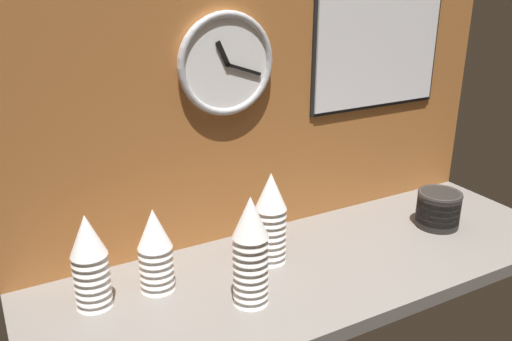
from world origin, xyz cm
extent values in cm
cube|color=slate|center=(0.00, 0.00, -2.00)|extent=(160.00, 56.00, 4.00)
cube|color=#A3602D|center=(0.00, 26.50, 52.50)|extent=(160.00, 3.00, 105.00)
cone|color=white|center=(-59.68, 8.94, 5.30)|extent=(8.92, 8.92, 10.60)
cone|color=white|center=(-59.68, 8.94, 7.32)|extent=(8.92, 8.92, 10.60)
cone|color=white|center=(-59.68, 8.94, 9.34)|extent=(8.92, 8.92, 10.60)
cone|color=white|center=(-59.68, 8.94, 11.36)|extent=(8.92, 8.92, 10.60)
cone|color=white|center=(-59.68, 8.94, 13.38)|extent=(8.92, 8.92, 10.60)
cone|color=white|center=(-59.68, 8.94, 15.40)|extent=(8.92, 8.92, 10.60)
cone|color=white|center=(-59.68, 8.94, 17.42)|extent=(8.92, 8.92, 10.60)
cone|color=white|center=(-59.68, 8.94, 19.44)|extent=(8.92, 8.92, 10.60)
cone|color=white|center=(-43.53, 8.48, 5.30)|extent=(8.92, 8.92, 10.60)
cone|color=white|center=(-43.53, 8.48, 7.32)|extent=(8.92, 8.92, 10.60)
cone|color=white|center=(-43.53, 8.48, 9.34)|extent=(8.92, 8.92, 10.60)
cone|color=white|center=(-43.53, 8.48, 11.36)|extent=(8.92, 8.92, 10.60)
cone|color=white|center=(-43.53, 8.48, 13.38)|extent=(8.92, 8.92, 10.60)
cone|color=white|center=(-43.53, 8.48, 15.40)|extent=(8.92, 8.92, 10.60)
cone|color=white|center=(-43.53, 8.48, 17.42)|extent=(8.92, 8.92, 10.60)
cone|color=white|center=(-25.10, -8.35, 5.30)|extent=(8.92, 8.92, 10.60)
cone|color=white|center=(-25.10, -8.35, 7.32)|extent=(8.92, 8.92, 10.60)
cone|color=white|center=(-25.10, -8.35, 9.34)|extent=(8.92, 8.92, 10.60)
cone|color=white|center=(-25.10, -8.35, 11.36)|extent=(8.92, 8.92, 10.60)
cone|color=white|center=(-25.10, -8.35, 13.38)|extent=(8.92, 8.92, 10.60)
cone|color=white|center=(-25.10, -8.35, 15.40)|extent=(8.92, 8.92, 10.60)
cone|color=white|center=(-25.10, -8.35, 17.42)|extent=(8.92, 8.92, 10.60)
cone|color=white|center=(-25.10, -8.35, 19.44)|extent=(8.92, 8.92, 10.60)
cone|color=white|center=(-25.10, -8.35, 21.46)|extent=(8.92, 8.92, 10.60)
cone|color=white|center=(-25.10, -8.35, 23.48)|extent=(8.92, 8.92, 10.60)
cone|color=white|center=(-10.71, 6.75, 5.30)|extent=(8.92, 8.92, 10.60)
cone|color=white|center=(-10.71, 6.75, 7.32)|extent=(8.92, 8.92, 10.60)
cone|color=white|center=(-10.71, 6.75, 9.34)|extent=(8.92, 8.92, 10.60)
cone|color=white|center=(-10.71, 6.75, 11.36)|extent=(8.92, 8.92, 10.60)
cone|color=white|center=(-10.71, 6.75, 13.38)|extent=(8.92, 8.92, 10.60)
cone|color=white|center=(-10.71, 6.75, 15.40)|extent=(8.92, 8.92, 10.60)
cone|color=white|center=(-10.71, 6.75, 17.42)|extent=(8.92, 8.92, 10.60)
cone|color=white|center=(-10.71, 6.75, 19.44)|extent=(8.92, 8.92, 10.60)
cone|color=white|center=(-10.71, 6.75, 21.46)|extent=(8.92, 8.92, 10.60)
cylinder|color=black|center=(47.51, 0.02, 1.85)|extent=(13.68, 13.68, 3.70)
cylinder|color=black|center=(47.51, 0.02, 3.81)|extent=(13.68, 13.68, 3.70)
cylinder|color=black|center=(47.51, 0.02, 5.77)|extent=(13.68, 13.68, 3.70)
cylinder|color=black|center=(47.51, 0.02, 7.74)|extent=(13.68, 13.68, 3.70)
cylinder|color=black|center=(47.51, 0.02, 9.70)|extent=(13.68, 13.68, 3.70)
torus|color=#302D2A|center=(47.51, 0.02, 10.99)|extent=(13.92, 13.92, 1.33)
cylinder|color=white|center=(-15.38, 23.90, 53.70)|extent=(27.49, 1.80, 27.49)
torus|color=#B2B2B7|center=(-15.38, 23.09, 53.70)|extent=(28.37, 1.98, 28.37)
cube|color=black|center=(-16.79, 22.60, 56.83)|extent=(3.96, 0.60, 6.77)
cube|color=black|center=(-10.32, 22.60, 51.93)|extent=(10.41, 0.60, 4.35)
cylinder|color=black|center=(-15.38, 22.60, 53.70)|extent=(1.37, 0.60, 1.37)
cube|color=black|center=(38.71, 24.62, 63.79)|extent=(50.32, 0.60, 58.41)
cube|color=white|center=(38.71, 24.20, 63.79)|extent=(47.92, 1.20, 56.01)
camera|label=1|loc=(-79.10, -109.73, 79.44)|focal=38.00mm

